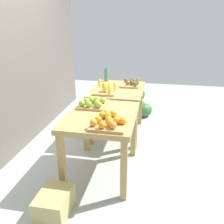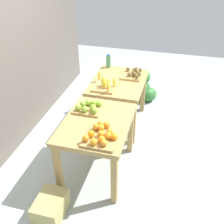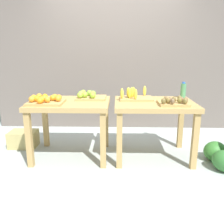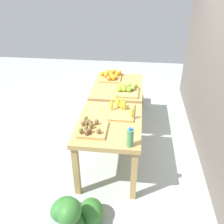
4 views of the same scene
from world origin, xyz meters
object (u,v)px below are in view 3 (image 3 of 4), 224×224
object	(u,v)px
apple_bin	(89,96)
cardboard_produce_box	(23,139)
water_bottle	(183,90)
kiwi_bin	(174,102)
display_table_right	(154,110)
display_table_left	(70,110)
banana_crate	(135,97)
orange_bin	(46,100)

from	to	relation	value
apple_bin	cardboard_produce_box	xyz separation A→B (m)	(-1.05, 0.14, -0.70)
water_bottle	kiwi_bin	bearing A→B (deg)	-116.91
display_table_right	display_table_left	bearing A→B (deg)	180.00
display_table_right	banana_crate	xyz separation A→B (m)	(-0.25, 0.13, 0.16)
display_table_left	banana_crate	bearing A→B (deg)	8.51
kiwi_bin	apple_bin	bearing A→B (deg)	162.29
display_table_left	cardboard_produce_box	bearing A→B (deg)	159.57
display_table_right	apple_bin	size ratio (longest dim) A/B	2.60
kiwi_bin	display_table_right	bearing A→B (deg)	138.59
display_table_right	water_bottle	bearing A→B (deg)	31.97
display_table_left	display_table_right	size ratio (longest dim) A/B	1.00
banana_crate	water_bottle	size ratio (longest dim) A/B	1.97
display_table_right	cardboard_produce_box	size ratio (longest dim) A/B	2.60
display_table_left	apple_bin	world-z (taller)	apple_bin
apple_bin	kiwi_bin	world-z (taller)	apple_bin
kiwi_bin	cardboard_produce_box	xyz separation A→B (m)	(-2.13, 0.48, -0.69)
water_bottle	cardboard_produce_box	world-z (taller)	water_bottle
display_table_right	kiwi_bin	bearing A→B (deg)	-41.41
apple_bin	cardboard_produce_box	bearing A→B (deg)	172.56
display_table_left	cardboard_produce_box	world-z (taller)	display_table_left
banana_crate	cardboard_produce_box	distance (m)	1.82
apple_bin	banana_crate	distance (m)	0.63
orange_bin	banana_crate	distance (m)	1.18
kiwi_bin	water_bottle	size ratio (longest dim) A/B	1.58
display_table_left	kiwi_bin	distance (m)	1.35
apple_bin	cardboard_produce_box	size ratio (longest dim) A/B	1.00
orange_bin	cardboard_produce_box	world-z (taller)	orange_bin
orange_bin	water_bottle	distance (m)	1.89
display_table_left	orange_bin	xyz separation A→B (m)	(-0.28, -0.15, 0.16)
apple_bin	kiwi_bin	size ratio (longest dim) A/B	1.11
display_table_left	water_bottle	xyz separation A→B (m)	(1.56, 0.28, 0.22)
apple_bin	kiwi_bin	xyz separation A→B (m)	(1.09, -0.35, -0.01)
water_bottle	orange_bin	bearing A→B (deg)	-167.05
kiwi_bin	water_bottle	xyz separation A→B (m)	(0.23, 0.46, 0.07)
apple_bin	water_bottle	world-z (taller)	water_bottle
display_table_left	kiwi_bin	size ratio (longest dim) A/B	2.89
water_bottle	apple_bin	bearing A→B (deg)	-175.13
orange_bin	apple_bin	distance (m)	0.61
apple_bin	banana_crate	size ratio (longest dim) A/B	0.89
display_table_right	cardboard_produce_box	distance (m)	2.02
display_table_left	kiwi_bin	world-z (taller)	kiwi_bin
orange_bin	kiwi_bin	xyz separation A→B (m)	(1.61, -0.04, -0.01)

